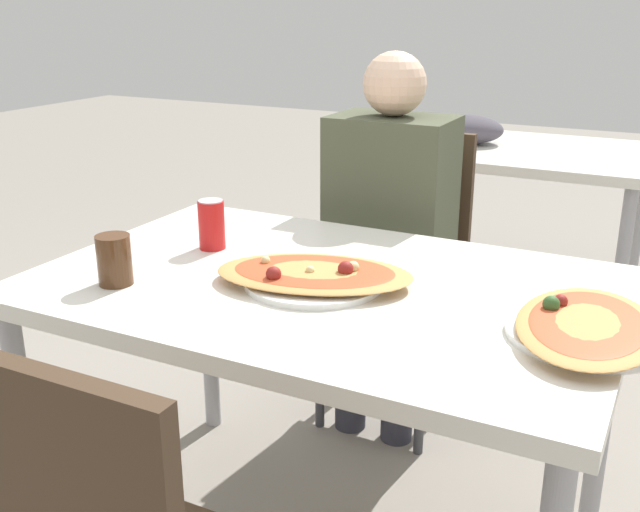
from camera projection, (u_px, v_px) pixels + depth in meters
name	position (u px, v px, depth m)	size (l,w,h in m)	color
dining_table	(324.00, 310.00, 1.70)	(1.29, 0.84, 0.73)	silver
chair_far_seated	(401.00, 264.00, 2.42)	(0.40, 0.40, 0.93)	#3F2D1E
person_seated	(389.00, 220.00, 2.27)	(0.36, 0.27, 1.19)	#2D2D38
pizza_main	(314.00, 275.00, 1.65)	(0.49, 0.37, 0.06)	white
soda_can	(212.00, 225.00, 1.87)	(0.07, 0.07, 0.12)	red
drink_glass	(114.00, 260.00, 1.64)	(0.08, 0.08, 0.11)	#4C2D19
pizza_second	(586.00, 327.00, 1.39)	(0.30, 0.41, 0.06)	white
background_table	(506.00, 159.00, 3.21)	(1.10, 0.80, 0.85)	silver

